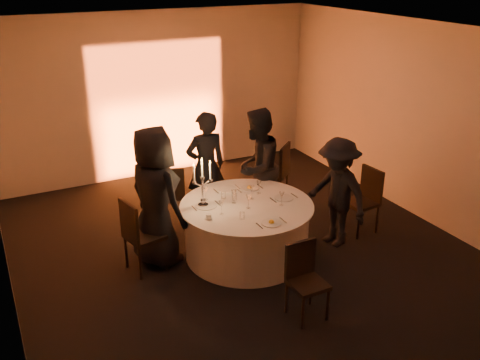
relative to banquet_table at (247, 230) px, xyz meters
name	(u,v)px	position (x,y,z in m)	size (l,w,h in m)	color
floor	(246,254)	(0.00, 0.00, -0.38)	(7.00, 7.00, 0.00)	black
ceiling	(248,33)	(0.00, 0.00, 2.62)	(7.00, 7.00, 0.00)	silver
wall_back	(159,95)	(0.00, 3.50, 1.12)	(7.00, 7.00, 0.00)	beige
wall_front	(463,295)	(0.00, -3.50, 1.12)	(7.00, 7.00, 0.00)	beige
wall_right	(422,123)	(3.00, 0.00, 1.12)	(7.00, 7.00, 0.00)	beige
uplighter_fixture	(168,174)	(0.00, 3.20, -0.33)	(0.25, 0.12, 0.10)	black
banquet_table	(247,230)	(0.00, 0.00, 0.00)	(1.80, 1.80, 0.77)	black
chair_left	(138,232)	(-1.43, 0.26, 0.19)	(0.53, 0.53, 1.02)	black
chair_back_left	(171,191)	(-0.58, 1.38, 0.15)	(0.53, 0.53, 0.94)	black
chair_back_right	(278,170)	(1.27, 1.32, 0.19)	(0.63, 0.63, 1.02)	black
chair_right	(365,196)	(1.91, -0.14, 0.17)	(0.46, 0.46, 0.98)	black
chair_front	(305,276)	(-0.02, -1.46, 0.12)	(0.40, 0.40, 0.89)	black
guest_left	(155,197)	(-1.13, 0.41, 0.56)	(0.93, 0.60, 1.90)	black
guest_back_left	(206,167)	(-0.03, 1.30, 0.48)	(0.63, 0.42, 1.73)	black
guest_back_right	(257,167)	(0.61, 0.84, 0.52)	(0.88, 0.68, 1.81)	black
guest_right	(337,192)	(1.29, -0.27, 0.41)	(1.02, 0.59, 1.58)	black
plate_left	(206,206)	(-0.51, 0.20, 0.39)	(0.36, 0.29, 0.01)	white
plate_back_left	(227,189)	(-0.02, 0.57, 0.39)	(0.36, 0.28, 0.01)	white
plate_back_right	(249,188)	(0.28, 0.44, 0.40)	(0.36, 0.25, 0.08)	white
plate_right	(284,198)	(0.55, -0.06, 0.39)	(0.36, 0.26, 0.01)	white
plate_front	(271,222)	(0.02, -0.63, 0.40)	(0.36, 0.25, 0.08)	white
coffee_cup	(209,217)	(-0.63, -0.16, 0.42)	(0.11, 0.11, 0.07)	white
candelabra	(203,189)	(-0.54, 0.23, 0.62)	(0.29, 0.14, 0.68)	silver
wine_glass_a	(234,194)	(-0.13, 0.12, 0.52)	(0.07, 0.07, 0.19)	white
wine_glass_b	(206,191)	(-0.43, 0.38, 0.52)	(0.07, 0.07, 0.19)	white
wine_glass_c	(282,196)	(0.40, -0.23, 0.52)	(0.07, 0.07, 0.19)	white
wine_glass_d	(221,205)	(-0.43, -0.12, 0.52)	(0.07, 0.07, 0.19)	white
wine_glass_e	(252,190)	(0.14, 0.12, 0.52)	(0.07, 0.07, 0.19)	white
wine_glass_f	(248,199)	(-0.03, -0.11, 0.52)	(0.07, 0.07, 0.19)	white
wine_glass_g	(259,184)	(0.32, 0.24, 0.52)	(0.07, 0.07, 0.19)	white
tumbler_a	(223,195)	(-0.20, 0.31, 0.43)	(0.07, 0.07, 0.09)	white
tumbler_b	(234,197)	(-0.09, 0.20, 0.43)	(0.07, 0.07, 0.09)	white
tumbler_c	(242,216)	(-0.25, -0.35, 0.43)	(0.07, 0.07, 0.09)	white
tumbler_d	(234,193)	(-0.04, 0.31, 0.43)	(0.07, 0.07, 0.09)	white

